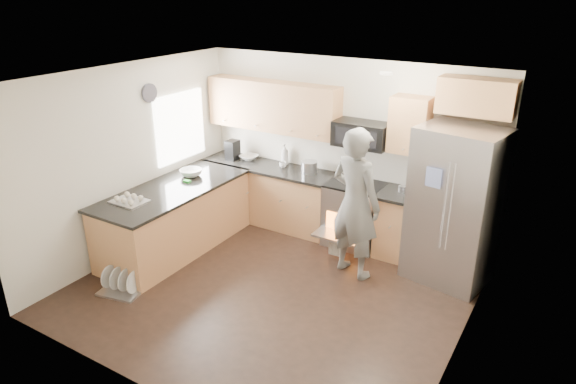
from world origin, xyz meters
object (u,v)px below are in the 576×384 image
Objects in this scene: stove_range at (355,200)px; dish_rack at (122,285)px; refrigerator at (454,207)px; person at (355,204)px.

dish_rack is (-1.90, -2.66, -0.59)m from stove_range.
person is at bearing -144.37° from refrigerator.
person is 3.06m from dish_rack.
person reaches higher than stove_range.
stove_range is at bearing -179.70° from refrigerator.
refrigerator reaches higher than person.
dish_rack is (-3.32, -2.42, -0.91)m from refrigerator.
stove_range is 0.91× the size of person.
refrigerator is 1.21m from person.
refrigerator is 3.41× the size of dish_rack.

